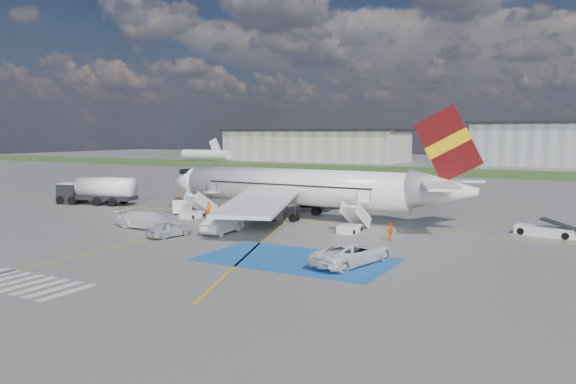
# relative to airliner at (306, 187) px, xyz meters

# --- Properties ---
(ground) EXTENTS (400.00, 400.00, 0.00)m
(ground) POSITION_rel_airliner_xyz_m (-1.51, -14.00, -3.39)
(ground) COLOR #60605E
(ground) RESTS_ON ground
(grass_strip) EXTENTS (400.00, 30.00, 0.01)m
(grass_strip) POSITION_rel_airliner_xyz_m (-1.51, 81.00, -3.39)
(grass_strip) COLOR #2D4C1E
(grass_strip) RESTS_ON ground
(taxiway_line_main) EXTENTS (120.00, 0.20, 0.01)m
(taxiway_line_main) POSITION_rel_airliner_xyz_m (-1.51, -2.00, -3.39)
(taxiway_line_main) COLOR gold
(taxiway_line_main) RESTS_ON ground
(taxiway_line_cross) EXTENTS (0.20, 60.00, 0.01)m
(taxiway_line_cross) POSITION_rel_airliner_xyz_m (-6.51, -24.00, -3.39)
(taxiway_line_cross) COLOR gold
(taxiway_line_cross) RESTS_ON ground
(taxiway_line_diag) EXTENTS (20.71, 56.45, 0.01)m
(taxiway_line_diag) POSITION_rel_airliner_xyz_m (-1.51, -2.00, -3.39)
(taxiway_line_diag) COLOR gold
(taxiway_line_diag) RESTS_ON ground
(staging_box) EXTENTS (14.00, 8.00, 0.01)m
(staging_box) POSITION_rel_airliner_xyz_m (8.49, -18.00, -3.39)
(staging_box) COLOR #1B58A6
(staging_box) RESTS_ON ground
(crosswalk) EXTENTS (9.00, 4.00, 0.01)m
(crosswalk) POSITION_rel_airliner_xyz_m (-3.31, -32.00, -3.39)
(crosswalk) COLOR silver
(crosswalk) RESTS_ON ground
(terminal_west) EXTENTS (60.00, 22.00, 10.00)m
(terminal_west) POSITION_rel_airliner_xyz_m (-56.51, 116.00, 1.61)
(terminal_west) COLOR #9C9487
(terminal_west) RESTS_ON ground
(terminal_centre) EXTENTS (48.00, 18.00, 12.00)m
(terminal_centre) POSITION_rel_airliner_xyz_m (18.49, 121.00, 2.61)
(terminal_centre) COLOR gray
(terminal_centre) RESTS_ON ground
(airliner) EXTENTS (36.81, 32.95, 11.92)m
(airliner) POSITION_rel_airliner_xyz_m (0.00, 0.00, 0.00)
(airliner) COLOR white
(airliner) RESTS_ON ground
(airstairs_fwd) EXTENTS (1.90, 5.20, 3.60)m
(airstairs_fwd) POSITION_rel_airliner_xyz_m (-11.01, -5.30, -2.77)
(airstairs_fwd) COLOR white
(airstairs_fwd) RESTS_ON ground
(airstairs_aft) EXTENTS (1.90, 5.20, 3.60)m
(airstairs_aft) POSITION_rel_airliner_xyz_m (7.49, -5.30, -2.77)
(airstairs_aft) COLOR white
(airstairs_aft) RESTS_ON ground
(fuel_tanker) EXTENTS (10.75, 5.18, 3.55)m
(fuel_tanker) POSITION_rel_airliner_xyz_m (-29.07, -2.52, -1.90)
(fuel_tanker) COLOR black
(fuel_tanker) RESTS_ON ground
(gpu_cart) EXTENTS (2.58, 2.17, 1.85)m
(gpu_cart) POSITION_rel_airliner_xyz_m (-13.52, -4.11, -2.56)
(gpu_cart) COLOR white
(gpu_cart) RESTS_ON ground
(belt_loader) EXTENTS (5.63, 2.90, 1.63)m
(belt_loader) POSITION_rel_airliner_xyz_m (23.64, 1.30, -2.99)
(belt_loader) COLOR white
(belt_loader) RESTS_ON ground
(car_silver_a) EXTENTS (2.45, 4.36, 1.40)m
(car_silver_a) POSITION_rel_airliner_xyz_m (-5.67, -15.62, -2.69)
(car_silver_a) COLOR #B2B4B9
(car_silver_a) RESTS_ON ground
(car_silver_b) EXTENTS (2.16, 5.26, 1.69)m
(car_silver_b) POSITION_rel_airliner_xyz_m (-2.65, -11.70, -2.55)
(car_silver_b) COLOR silver
(car_silver_b) RESTS_ON ground
(van_white_a) EXTENTS (3.88, 6.19, 2.15)m
(van_white_a) POSITION_rel_airliner_xyz_m (12.65, -17.19, -2.32)
(van_white_a) COLOR white
(van_white_a) RESTS_ON ground
(van_white_b) EXTENTS (6.00, 2.80, 2.29)m
(van_white_b) POSITION_rel_airliner_xyz_m (-10.17, -13.31, -2.25)
(van_white_b) COLOR white
(van_white_b) RESTS_ON ground
(crew_fwd) EXTENTS (0.75, 0.57, 1.86)m
(crew_fwd) POSITION_rel_airliner_xyz_m (-9.11, -5.26, -2.46)
(crew_fwd) COLOR #DC540B
(crew_fwd) RESTS_ON ground
(crew_nose) EXTENTS (0.97, 1.06, 1.77)m
(crew_nose) POSITION_rel_airliner_xyz_m (-16.54, -1.41, -2.51)
(crew_nose) COLOR orange
(crew_nose) RESTS_ON ground
(crew_aft) EXTENTS (0.40, 0.94, 1.60)m
(crew_aft) POSITION_rel_airliner_xyz_m (12.11, -7.60, -2.59)
(crew_aft) COLOR orange
(crew_aft) RESTS_ON ground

